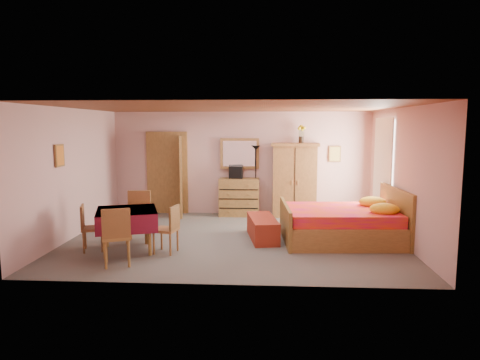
# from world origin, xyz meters

# --- Properties ---
(floor) EXTENTS (6.50, 6.50, 0.00)m
(floor) POSITION_xyz_m (0.00, 0.00, 0.00)
(floor) COLOR #635F58
(floor) RESTS_ON ground
(ceiling) EXTENTS (6.50, 6.50, 0.00)m
(ceiling) POSITION_xyz_m (0.00, 0.00, 2.60)
(ceiling) COLOR brown
(ceiling) RESTS_ON wall_back
(wall_back) EXTENTS (6.50, 0.10, 2.60)m
(wall_back) POSITION_xyz_m (0.00, 2.50, 1.30)
(wall_back) COLOR #CA9892
(wall_back) RESTS_ON floor
(wall_front) EXTENTS (6.50, 0.10, 2.60)m
(wall_front) POSITION_xyz_m (0.00, -2.50, 1.30)
(wall_front) COLOR #CA9892
(wall_front) RESTS_ON floor
(wall_left) EXTENTS (0.10, 5.00, 2.60)m
(wall_left) POSITION_xyz_m (-3.25, 0.00, 1.30)
(wall_left) COLOR #CA9892
(wall_left) RESTS_ON floor
(wall_right) EXTENTS (0.10, 5.00, 2.60)m
(wall_right) POSITION_xyz_m (3.25, 0.00, 1.30)
(wall_right) COLOR #CA9892
(wall_right) RESTS_ON floor
(doorway) EXTENTS (1.06, 0.12, 2.15)m
(doorway) POSITION_xyz_m (-1.90, 2.47, 1.02)
(doorway) COLOR #9E6B35
(doorway) RESTS_ON floor
(window) EXTENTS (0.08, 1.40, 1.95)m
(window) POSITION_xyz_m (3.21, 1.20, 1.45)
(window) COLOR white
(window) RESTS_ON wall_right
(picture_left) EXTENTS (0.04, 0.32, 0.42)m
(picture_left) POSITION_xyz_m (-3.22, -0.60, 1.70)
(picture_left) COLOR orange
(picture_left) RESTS_ON wall_left
(picture_back) EXTENTS (0.30, 0.04, 0.40)m
(picture_back) POSITION_xyz_m (2.35, 2.47, 1.55)
(picture_back) COLOR #D8BF59
(picture_back) RESTS_ON wall_back
(chest_of_drawers) EXTENTS (1.00, 0.51, 0.94)m
(chest_of_drawers) POSITION_xyz_m (-0.03, 2.23, 0.47)
(chest_of_drawers) COLOR olive
(chest_of_drawers) RESTS_ON floor
(wall_mirror) EXTENTS (0.98, 0.12, 0.77)m
(wall_mirror) POSITION_xyz_m (-0.03, 2.44, 1.55)
(wall_mirror) COLOR white
(wall_mirror) RESTS_ON wall_back
(stereo) EXTENTS (0.35, 0.27, 0.31)m
(stereo) POSITION_xyz_m (-0.12, 2.26, 1.09)
(stereo) COLOR black
(stereo) RESTS_ON chest_of_drawers
(floor_lamp) EXTENTS (0.27, 0.27, 1.76)m
(floor_lamp) POSITION_xyz_m (0.38, 2.34, 0.88)
(floor_lamp) COLOR black
(floor_lamp) RESTS_ON floor
(wardrobe) EXTENTS (1.20, 0.68, 1.83)m
(wardrobe) POSITION_xyz_m (1.35, 2.21, 0.91)
(wardrobe) COLOR #9B6634
(wardrobe) RESTS_ON floor
(sunflower_vase) EXTENTS (0.19, 0.19, 0.44)m
(sunflower_vase) POSITION_xyz_m (1.49, 2.28, 2.05)
(sunflower_vase) COLOR yellow
(sunflower_vase) RESTS_ON wardrobe
(bed) EXTENTS (2.35, 1.90, 1.05)m
(bed) POSITION_xyz_m (2.09, -0.02, 0.52)
(bed) COLOR #DB154C
(bed) RESTS_ON floor
(bench) EXTENTS (0.68, 1.36, 0.43)m
(bench) POSITION_xyz_m (0.57, 0.03, 0.22)
(bench) COLOR maroon
(bench) RESTS_ON floor
(dining_table) EXTENTS (1.31, 1.31, 0.76)m
(dining_table) POSITION_xyz_m (-1.86, -0.95, 0.38)
(dining_table) COLOR maroon
(dining_table) RESTS_ON floor
(chair_south) EXTENTS (0.56, 0.56, 0.97)m
(chair_south) POSITION_xyz_m (-1.78, -1.72, 0.48)
(chair_south) COLOR #AB783A
(chair_south) RESTS_ON floor
(chair_north) EXTENTS (0.49, 0.49, 0.98)m
(chair_north) POSITION_xyz_m (-1.86, -0.33, 0.49)
(chair_north) COLOR olive
(chair_north) RESTS_ON floor
(chair_west) EXTENTS (0.48, 0.48, 0.84)m
(chair_west) POSITION_xyz_m (-2.49, -0.96, 0.42)
(chair_west) COLOR #925B31
(chair_west) RESTS_ON floor
(chair_east) EXTENTS (0.46, 0.46, 0.86)m
(chair_east) POSITION_xyz_m (-1.15, -1.01, 0.43)
(chair_east) COLOR #A36737
(chair_east) RESTS_ON floor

